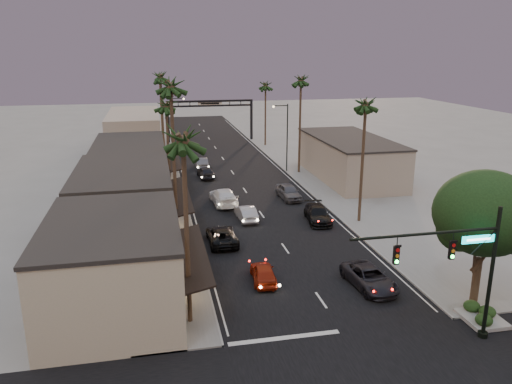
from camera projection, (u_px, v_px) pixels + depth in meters
name	position (u px, v px, depth m)	size (l,w,h in m)	color
ground	(240.00, 184.00, 60.81)	(200.00, 200.00, 0.00)	slate
road	(234.00, 174.00, 65.52)	(14.00, 120.00, 0.02)	black
sidewalk_left	(159.00, 165.00, 70.21)	(5.00, 92.00, 0.12)	slate
sidewalk_right	(289.00, 160.00, 73.96)	(5.00, 92.00, 0.12)	slate
storefront_near	(114.00, 266.00, 31.14)	(8.00, 12.00, 5.50)	#B7AC8C
storefront_mid	(124.00, 202.00, 44.31)	(8.00, 14.00, 5.50)	gray
storefront_far	(130.00, 165.00, 59.44)	(8.00, 16.00, 5.00)	#B7AC8C
storefront_dist	(134.00, 131.00, 80.94)	(8.00, 20.00, 6.00)	gray
building_right	(349.00, 159.00, 62.89)	(8.00, 18.00, 5.00)	gray
traffic_signal	(462.00, 257.00, 26.67)	(8.51, 0.22, 7.80)	black
corner_tree	(486.00, 216.00, 30.41)	(6.20, 6.20, 8.80)	#38281C
planter	(481.00, 321.00, 30.05)	(2.20, 2.60, 0.24)	gray
arch	(210.00, 110.00, 87.51)	(15.20, 0.40, 7.27)	black
streetlight_right	(285.00, 132.00, 65.42)	(2.13, 0.30, 9.00)	black
streetlight_left	(174.00, 122.00, 74.91)	(2.13, 0.30, 9.00)	black
palm_la	(183.00, 133.00, 26.80)	(3.20, 3.20, 13.20)	#38281C
palm_lb	(170.00, 82.00, 38.49)	(3.20, 3.20, 15.20)	#38281C
palm_lc	(166.00, 102.00, 52.47)	(3.20, 3.20, 12.20)	#38281C
palm_ld	(160.00, 74.00, 69.81)	(3.20, 3.20, 14.20)	#38281C
palm_ra	(366.00, 100.00, 44.31)	(3.20, 3.20, 13.20)	#38281C
palm_rb	(301.00, 77.00, 62.86)	(3.20, 3.20, 14.20)	#38281C
palm_rc	(266.00, 83.00, 82.21)	(3.20, 3.20, 12.20)	#38281C
palm_far	(159.00, 74.00, 91.78)	(3.20, 3.20, 13.20)	#38281C
oncoming_red	(263.00, 273.00, 35.04)	(1.58, 3.92, 1.34)	maroon
oncoming_pickup	(222.00, 235.00, 41.99)	(2.32, 5.02, 1.40)	black
oncoming_silver	(246.00, 213.00, 47.79)	(1.49, 4.27, 1.41)	#A0A1A6
oncoming_white	(224.00, 196.00, 52.65)	(2.34, 5.75, 1.67)	silver
oncoming_dgrey	(206.00, 172.00, 63.45)	(1.78, 4.42, 1.51)	black
oncoming_grey_far	(201.00, 163.00, 68.63)	(1.59, 4.56, 1.50)	#4F4F54
curbside_near	(369.00, 278.00, 34.21)	(2.34, 5.08, 1.41)	black
curbside_black	(318.00, 214.00, 47.30)	(2.06, 5.06, 1.47)	black
curbside_grey	(289.00, 192.00, 54.50)	(1.89, 4.70, 1.60)	#4C4C51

